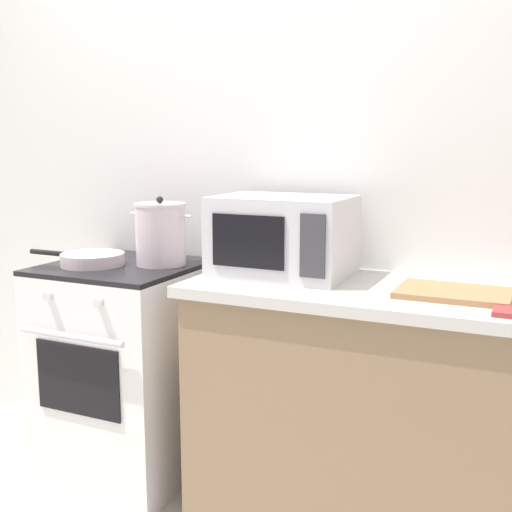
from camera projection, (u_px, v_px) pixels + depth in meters
name	position (u px, v px, depth m)	size (l,w,h in m)	color
back_wall	(302.00, 184.00, 2.67)	(4.40, 0.10, 2.50)	silver
lower_cabinet_right	(423.00, 426.00, 2.25)	(1.64, 0.56, 0.88)	#8C7051
countertop_right	(429.00, 298.00, 2.17)	(1.70, 0.60, 0.04)	beige
stove	(126.00, 370.00, 2.74)	(0.60, 0.64, 0.92)	white
stock_pot	(161.00, 234.00, 2.64)	(0.29, 0.21, 0.28)	silver
frying_pan	(91.00, 259.00, 2.64)	(0.46, 0.26, 0.05)	silver
microwave	(283.00, 236.00, 2.42)	(0.50, 0.37, 0.30)	silver
cutting_board	(454.00, 293.00, 2.11)	(0.36, 0.26, 0.02)	#997047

